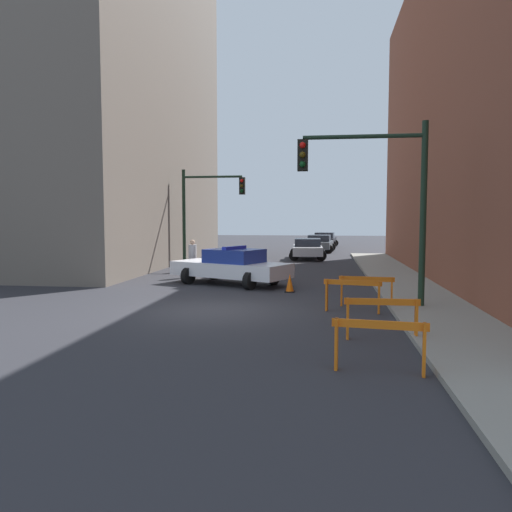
{
  "coord_description": "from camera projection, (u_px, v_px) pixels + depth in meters",
  "views": [
    {
      "loc": [
        3.14,
        -13.67,
        2.63
      ],
      "look_at": [
        0.47,
        5.84,
        1.11
      ],
      "focal_mm": 35.0,
      "sensor_mm": 36.0,
      "label": 1
    }
  ],
  "objects": [
    {
      "name": "traffic_light_far",
      "position": [
        204.0,
        203.0,
        26.76
      ],
      "size": [
        3.44,
        0.35,
        5.2
      ],
      "color": "black",
      "rests_on": "ground_plane"
    },
    {
      "name": "parked_car_far",
      "position": [
        325.0,
        240.0,
        44.22
      ],
      "size": [
        2.51,
        4.44,
        1.31
      ],
      "rotation": [
        0.0,
        0.0,
        -0.09
      ],
      "color": "black",
      "rests_on": "ground_plane"
    },
    {
      "name": "barrier_front",
      "position": [
        379.0,
        337.0,
        8.39
      ],
      "size": [
        1.59,
        0.35,
        0.9
      ],
      "rotation": [
        0.0,
        0.0,
        -0.13
      ],
      "color": "orange",
      "rests_on": "ground_plane"
    },
    {
      "name": "barrier_mid",
      "position": [
        382.0,
        312.0,
        10.67
      ],
      "size": [
        1.6,
        0.19,
        0.9
      ],
      "rotation": [
        0.0,
        0.0,
        0.02
      ],
      "color": "orange",
      "rests_on": "ground_plane"
    },
    {
      "name": "building_corner_left",
      "position": [
        62.0,
        97.0,
        28.85
      ],
      "size": [
        14.0,
        20.0,
        19.24
      ],
      "color": "#6B6056",
      "rests_on": "ground_plane"
    },
    {
      "name": "traffic_light_near",
      "position": [
        381.0,
        186.0,
        14.15
      ],
      "size": [
        3.64,
        0.35,
        5.2
      ],
      "color": "black",
      "rests_on": "sidewalk_right"
    },
    {
      "name": "ground_plane",
      "position": [
        212.0,
        310.0,
        14.13
      ],
      "size": [
        120.0,
        120.0,
        0.0
      ],
      "primitive_type": "plane",
      "color": "#2D2D33"
    },
    {
      "name": "parked_car_mid",
      "position": [
        320.0,
        243.0,
        37.89
      ],
      "size": [
        2.51,
        4.43,
        1.31
      ],
      "rotation": [
        0.0,
        0.0,
        -0.08
      ],
      "color": "#474C51",
      "rests_on": "ground_plane"
    },
    {
      "name": "pedestrian_crossing",
      "position": [
        193.0,
        258.0,
        21.94
      ],
      "size": [
        0.44,
        0.44,
        1.66
      ],
      "rotation": [
        0.0,
        0.0,
        1.84
      ],
      "color": "black",
      "rests_on": "ground_plane"
    },
    {
      "name": "barrier_corner",
      "position": [
        366.0,
        286.0,
        14.64
      ],
      "size": [
        1.6,
        0.32,
        0.9
      ],
      "rotation": [
        0.0,
        0.0,
        -0.11
      ],
      "color": "orange",
      "rests_on": "ground_plane"
    },
    {
      "name": "traffic_cone",
      "position": [
        290.0,
        283.0,
        17.59
      ],
      "size": [
        0.36,
        0.36,
        0.66
      ],
      "color": "black",
      "rests_on": "ground_plane"
    },
    {
      "name": "parked_car_near",
      "position": [
        307.0,
        248.0,
        31.54
      ],
      "size": [
        2.41,
        4.38,
        1.31
      ],
      "rotation": [
        0.0,
        0.0,
        0.05
      ],
      "color": "silver",
      "rests_on": "ground_plane"
    },
    {
      "name": "sidewalk_right",
      "position": [
        439.0,
        314.0,
        13.29
      ],
      "size": [
        2.4,
        44.0,
        0.12
      ],
      "color": "gray",
      "rests_on": "ground_plane"
    },
    {
      "name": "barrier_back",
      "position": [
        352.0,
        290.0,
        13.81
      ],
      "size": [
        1.58,
        0.44,
        0.9
      ],
      "rotation": [
        0.0,
        0.0,
        -0.19
      ],
      "color": "orange",
      "rests_on": "ground_plane"
    },
    {
      "name": "police_car",
      "position": [
        232.0,
        266.0,
        19.56
      ],
      "size": [
        5.04,
        3.66,
        1.52
      ],
      "rotation": [
        0.0,
        0.0,
        1.14
      ],
      "color": "white",
      "rests_on": "ground_plane"
    }
  ]
}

